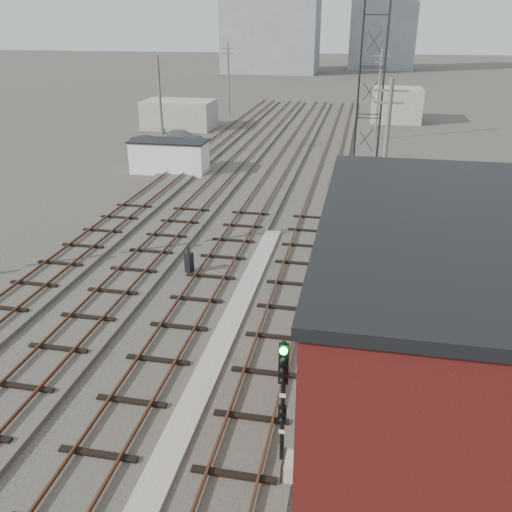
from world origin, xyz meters
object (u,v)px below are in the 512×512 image
(site_trailer, at_px, (169,156))
(car_grey, at_px, (182,136))
(switch_stand, at_px, (189,263))
(car_red, at_px, (150,143))
(signal_mast, at_px, (283,396))
(car_silver, at_px, (166,151))

(site_trailer, bearing_deg, car_grey, 102.97)
(switch_stand, xyz_separation_m, car_grey, (-10.45, 30.54, -0.05))
(car_red, distance_m, car_grey, 4.46)
(site_trailer, height_order, car_red, site_trailer)
(site_trailer, xyz_separation_m, car_grey, (-2.79, 11.70, -0.71))
(signal_mast, bearing_deg, car_grey, 111.83)
(signal_mast, distance_m, car_silver, 37.99)
(switch_stand, bearing_deg, car_silver, 133.36)
(site_trailer, distance_m, car_grey, 12.05)
(signal_mast, height_order, switch_stand, signal_mast)
(site_trailer, bearing_deg, car_red, 121.54)
(car_grey, bearing_deg, switch_stand, -161.59)
(switch_stand, relative_size, car_red, 0.34)
(switch_stand, relative_size, car_grey, 0.33)
(switch_stand, bearing_deg, signal_mast, -40.08)
(site_trailer, xyz_separation_m, car_red, (-4.83, 7.74, -0.63))
(switch_stand, height_order, car_red, switch_stand)
(site_trailer, relative_size, car_red, 1.50)
(signal_mast, relative_size, car_grey, 0.93)
(signal_mast, bearing_deg, car_red, 116.37)
(signal_mast, relative_size, switch_stand, 2.82)
(signal_mast, bearing_deg, car_silver, 114.73)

